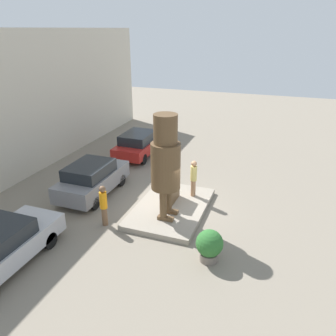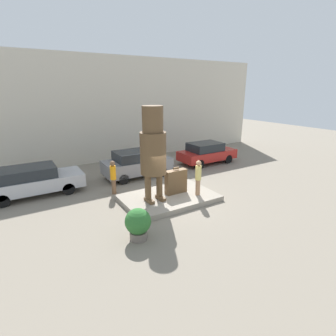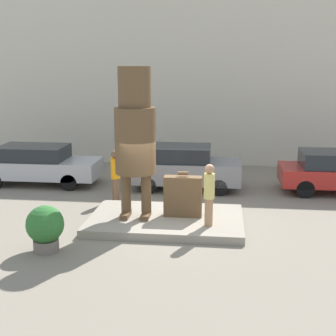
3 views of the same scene
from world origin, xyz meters
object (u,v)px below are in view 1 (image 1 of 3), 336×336
at_px(giant_suitcase, 172,188).
at_px(parked_car_grey, 92,178).
at_px(worker_hivis, 104,204).
at_px(parked_car_red, 139,143).
at_px(statue_figure, 166,160).
at_px(planter_pot, 209,245).
at_px(tourist, 194,177).

xyz_separation_m(giant_suitcase, parked_car_grey, (-0.30, 3.98, 0.01)).
xyz_separation_m(giant_suitcase, worker_hivis, (-2.51, 2.06, 0.13)).
bearing_deg(parked_car_red, worker_hivis, -165.64).
relative_size(statue_figure, worker_hivis, 2.44).
distance_m(statue_figure, parked_car_grey, 4.73).
bearing_deg(parked_car_grey, planter_pot, -114.60).
distance_m(parked_car_grey, parked_car_red, 5.63).
bearing_deg(parked_car_grey, worker_hivis, -139.01).
distance_m(statue_figure, tourist, 2.74).
bearing_deg(parked_car_red, tourist, -133.14).
bearing_deg(parked_car_red, statue_figure, -147.47).
bearing_deg(giant_suitcase, planter_pot, -142.58).
height_order(giant_suitcase, parked_car_red, giant_suitcase).
bearing_deg(planter_pot, giant_suitcase, 37.42).
height_order(giant_suitcase, parked_car_grey, parked_car_grey).
relative_size(tourist, worker_hivis, 0.99).
bearing_deg(parked_car_red, parked_car_grey, -179.11).
height_order(statue_figure, parked_car_grey, statue_figure).
xyz_separation_m(statue_figure, planter_pot, (-1.90, -2.30, -2.14)).
bearing_deg(parked_car_red, giant_suitcase, -142.62).
bearing_deg(planter_pot, tourist, 23.05).
bearing_deg(statue_figure, giant_suitcase, 8.32).
xyz_separation_m(planter_pot, worker_hivis, (0.76, 4.56, 0.33)).
bearing_deg(tourist, giant_suitcase, 135.32).
bearing_deg(tourist, statue_figure, 164.99).
distance_m(parked_car_grey, worker_hivis, 2.93).
bearing_deg(statue_figure, worker_hivis, 116.81).
xyz_separation_m(giant_suitcase, planter_pot, (-3.27, -2.50, -0.20)).
xyz_separation_m(parked_car_red, planter_pot, (-8.59, -6.57, -0.16)).
relative_size(parked_car_grey, worker_hivis, 2.32).
bearing_deg(parked_car_grey, giant_suitcase, -85.67).
bearing_deg(statue_figure, planter_pot, -129.59).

